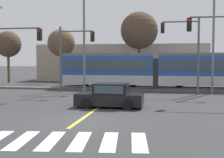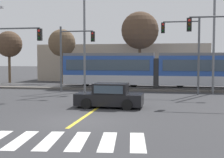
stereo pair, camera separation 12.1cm
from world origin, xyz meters
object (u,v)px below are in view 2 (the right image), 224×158
at_px(traffic_light_far_right, 187,44).
at_px(traffic_light_far_left, 72,49).
at_px(bare_tree_east, 140,31).
at_px(bare_tree_far_west, 9,44).
at_px(traffic_light_mid_left, 9,48).
at_px(light_rail_tram, 157,69).
at_px(sedan_crossing, 110,96).
at_px(street_lamp_east, 216,31).
at_px(street_lamp_centre, 86,31).
at_px(bare_tree_west, 62,43).

distance_m(traffic_light_far_right, traffic_light_far_left, 10.07).
distance_m(traffic_light_far_left, bare_tree_east, 11.18).
relative_size(traffic_light_far_right, traffic_light_far_left, 1.11).
bearing_deg(bare_tree_far_west, traffic_light_mid_left, -61.20).
xyz_separation_m(light_rail_tram, traffic_light_far_right, (2.65, -3.80, 2.26)).
bearing_deg(traffic_light_mid_left, traffic_light_far_left, 55.75).
bearing_deg(light_rail_tram, traffic_light_far_right, -55.11).
xyz_separation_m(sedan_crossing, street_lamp_east, (7.58, 9.24, 4.73)).
distance_m(traffic_light_far_right, bare_tree_far_west, 23.21).
relative_size(street_lamp_centre, bare_tree_far_west, 1.53).
bearing_deg(bare_tree_far_west, street_lamp_centre, -35.20).
height_order(sedan_crossing, bare_tree_east, bare_tree_east).
height_order(traffic_light_far_right, traffic_light_far_left, traffic_light_far_right).
xyz_separation_m(bare_tree_west, bare_tree_east, (9.30, 0.84, 1.41)).
xyz_separation_m(traffic_light_far_left, traffic_light_mid_left, (-3.42, -5.02, -0.04)).
bearing_deg(bare_tree_west, street_lamp_east, -24.24).
xyz_separation_m(sedan_crossing, bare_tree_east, (0.19, 17.60, 5.62)).
bearing_deg(bare_tree_east, sedan_crossing, -90.61).
relative_size(traffic_light_far_right, traffic_light_mid_left, 1.15).
height_order(light_rail_tram, traffic_light_mid_left, traffic_light_mid_left).
xyz_separation_m(sedan_crossing, street_lamp_centre, (-3.79, 8.43, 4.86)).
height_order(traffic_light_far_left, bare_tree_east, bare_tree_east).
distance_m(light_rail_tram, traffic_light_mid_left, 14.16).
height_order(street_lamp_centre, street_lamp_east, street_lamp_centre).
height_order(traffic_light_far_right, traffic_light_mid_left, traffic_light_far_right).
bearing_deg(bare_tree_east, traffic_light_mid_left, -120.46).
bearing_deg(traffic_light_far_right, sedan_crossing, -122.06).
distance_m(traffic_light_mid_left, bare_tree_east, 17.15).
height_order(traffic_light_far_left, bare_tree_west, bare_tree_west).
xyz_separation_m(light_rail_tram, sedan_crossing, (-2.41, -11.89, -1.35)).
relative_size(bare_tree_far_west, bare_tree_east, 0.76).
bearing_deg(street_lamp_centre, bare_tree_west, 122.59).
distance_m(bare_tree_west, bare_tree_east, 9.44).
bearing_deg(street_lamp_centre, light_rail_tram, 29.22).
height_order(traffic_light_far_left, street_lamp_east, street_lamp_east).
bearing_deg(sedan_crossing, street_lamp_east, 50.67).
bearing_deg(bare_tree_west, traffic_light_far_left, -64.86).
distance_m(light_rail_tram, bare_tree_east, 7.46).
bearing_deg(street_lamp_east, traffic_light_far_right, -155.31).
bearing_deg(bare_tree_far_west, sedan_crossing, -46.65).
relative_size(sedan_crossing, bare_tree_far_west, 0.65).
distance_m(traffic_light_mid_left, street_lamp_centre, 7.36).
bearing_deg(sedan_crossing, bare_tree_east, 89.39).
distance_m(traffic_light_far_left, bare_tree_west, 9.74).
relative_size(traffic_light_far_left, bare_tree_west, 0.91).
height_order(street_lamp_east, bare_tree_east, street_lamp_east).
xyz_separation_m(traffic_light_far_left, bare_tree_far_west, (-11.26, 9.24, 0.94)).
bearing_deg(bare_tree_far_west, traffic_light_far_right, -23.18).
distance_m(sedan_crossing, traffic_light_mid_left, 9.47).
height_order(light_rail_tram, traffic_light_far_left, traffic_light_far_left).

